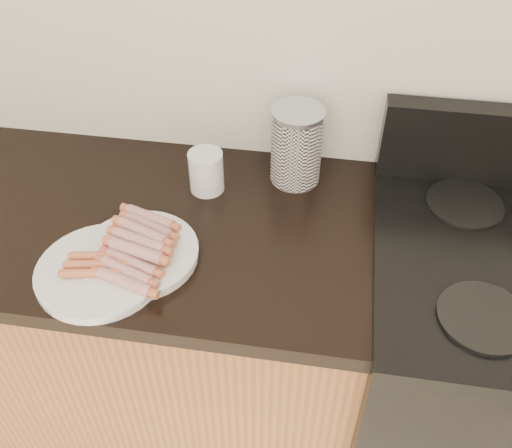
% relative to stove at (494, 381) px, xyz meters
% --- Properties ---
extents(wall_back, '(4.00, 0.04, 2.60)m').
position_rel_stove_xyz_m(wall_back, '(-0.78, 0.32, 0.84)').
color(wall_back, silver).
rests_on(wall_back, ground).
extents(stove, '(0.76, 0.65, 0.91)m').
position_rel_stove_xyz_m(stove, '(0.00, 0.00, 0.00)').
color(stove, black).
rests_on(stove, floor).
extents(burner_near_left, '(0.18, 0.18, 0.01)m').
position_rel_stove_xyz_m(burner_near_left, '(-0.17, -0.17, 0.46)').
color(burner_near_left, black).
rests_on(burner_near_left, stove).
extents(burner_far_left, '(0.18, 0.18, 0.01)m').
position_rel_stove_xyz_m(burner_far_left, '(-0.17, 0.17, 0.46)').
color(burner_far_left, black).
rests_on(burner_far_left, stove).
extents(main_plate, '(0.27, 0.27, 0.02)m').
position_rel_stove_xyz_m(main_plate, '(-0.88, -0.11, 0.45)').
color(main_plate, white).
rests_on(main_plate, counter_slab).
extents(side_plate, '(0.36, 0.36, 0.02)m').
position_rel_stove_xyz_m(side_plate, '(-0.95, -0.17, 0.45)').
color(side_plate, white).
rests_on(side_plate, counter_slab).
extents(hotdog_pile, '(0.12, 0.26, 0.05)m').
position_rel_stove_xyz_m(hotdog_pile, '(-0.88, -0.11, 0.48)').
color(hotdog_pile, brown).
rests_on(hotdog_pile, main_plate).
extents(plain_sausages, '(0.13, 0.09, 0.02)m').
position_rel_stove_xyz_m(plain_sausages, '(-0.95, -0.17, 0.47)').
color(plain_sausages, '#D88255').
rests_on(plain_sausages, side_plate).
extents(canister, '(0.13, 0.13, 0.20)m').
position_rel_stove_xyz_m(canister, '(-0.58, 0.23, 0.54)').
color(canister, white).
rests_on(canister, counter_slab).
extents(mug, '(0.11, 0.11, 0.11)m').
position_rel_stove_xyz_m(mug, '(-0.79, 0.15, 0.50)').
color(mug, silver).
rests_on(mug, counter_slab).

